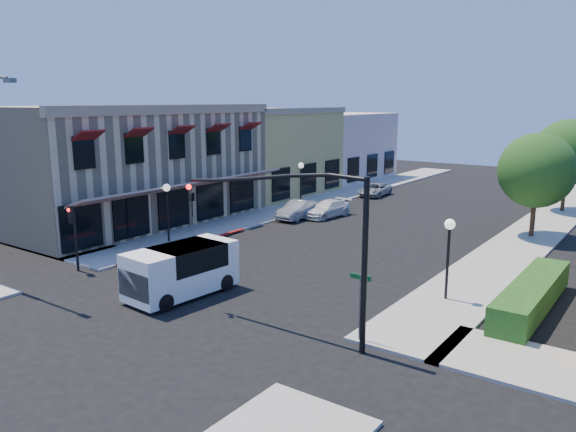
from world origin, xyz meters
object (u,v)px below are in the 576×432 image
Objects in this scene: signal_mast_arm at (310,227)px; parked_car_c at (327,209)px; parked_car_d at (375,190)px; street_tree_a at (537,171)px; lamppost_right_far at (537,190)px; parked_car_a at (188,250)px; secondary_signal at (73,226)px; white_van at (180,268)px; street_tree_b at (568,152)px; lamppost_left_far at (301,173)px; lamppost_left_near at (167,198)px; lamppost_right_near at (449,239)px; parked_car_b at (298,210)px; street_name_sign at (360,296)px.

signal_mast_arm is 1.93× the size of parked_car_c.
street_tree_a is at bearing -33.00° from parked_car_d.
parked_car_a is (-13.30, -18.00, -2.17)m from lamppost_right_far.
secondary_signal reaches higher than white_van.
lamppost_left_far is (-17.30, -10.00, -1.81)m from street_tree_b.
lamppost_right_far is at bearing -27.27° from parked_car_d.
lamppost_left_far is 16.56m from parked_car_a.
street_tree_a is 1.27× the size of white_van.
signal_mast_arm is at bearing -98.17° from street_tree_a.
lamppost_left_far is (-0.50, 20.59, 0.42)m from secondary_signal.
signal_mast_arm is (-2.94, -30.50, -0.46)m from street_tree_b.
lamppost_left_near is (-17.30, -24.00, -1.81)m from street_tree_b.
lamppost_right_near reaches higher than parked_car_b.
street_tree_b is 1.97× the size of lamppost_left_near.
lamppost_right_near is at bearing 21.78° from secondary_signal.
signal_mast_arm is 3.20× the size of street_name_sign.
lamppost_right_near is (2.64, 6.50, -1.35)m from signal_mast_arm.
white_van is (7.37, -6.05, -1.47)m from lamppost_left_near.
street_name_sign is 0.70× the size of lamppost_right_near.
white_van is at bearing -113.59° from lamppost_right_far.
street_tree_a reaches higher than parked_car_b.
lamppost_right_far is at bearing 43.26° from lamppost_left_near.
street_name_sign is 12.92m from parked_car_a.
street_name_sign is (-1.30, -29.80, -2.85)m from street_tree_b.
secondary_signal is (-16.80, -20.59, -1.88)m from street_tree_a.
lamppost_right_far is 24.11m from white_van.
lamppost_left_near reaches higher than secondary_signal.
lamppost_right_far is 14.05m from parked_car_c.
white_van is (-9.63, -6.05, -1.47)m from lamppost_right_near.
signal_mast_arm is 7.55m from white_van.
street_tree_a is 21.31m from parked_car_a.
lamppost_right_far is (-0.30, 2.00, -1.46)m from street_tree_a.
lamppost_right_far is 16.17m from parked_car_d.
secondary_signal is 20.60m from lamppost_left_far.
parked_car_d is (-12.06, 28.87, -3.53)m from signal_mast_arm.
white_van is (-9.93, -20.05, -2.93)m from street_tree_a.
secondary_signal is 1.33× the size of street_name_sign.
lamppost_left_near is at bearing -99.85° from parked_car_c.
lamppost_right_near reaches higher than secondary_signal.
street_name_sign is 8.65m from white_van.
street_name_sign reaches higher than parked_car_c.
white_van is (6.87, 0.54, -1.05)m from secondary_signal.
secondary_signal is 15.53m from street_name_sign.
lamppost_right_far is at bearing -92.15° from street_tree_b.
lamppost_left_far is at bearing 120.00° from parked_car_b.
white_van is (-8.63, -0.25, -0.44)m from street_name_sign.
parked_car_b is at bearing 107.22° from white_van.
lamppost_left_near is 14.00m from lamppost_left_far.
street_name_sign reaches higher than white_van.
secondary_signal is (-16.80, -30.59, -2.23)m from street_tree_b.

